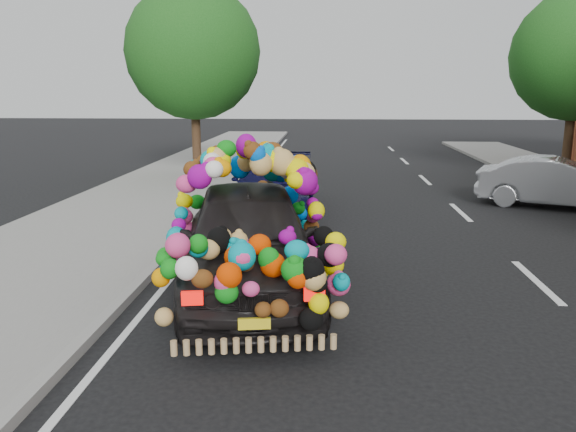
{
  "coord_description": "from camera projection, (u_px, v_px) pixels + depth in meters",
  "views": [
    {
      "loc": [
        0.37,
        -8.37,
        2.85
      ],
      "look_at": [
        -0.22,
        0.32,
        0.9
      ],
      "focal_mm": 35.0,
      "sensor_mm": 36.0,
      "label": 1
    }
  ],
  "objects": [
    {
      "name": "navy_sedan",
      "position": [
        273.0,
        187.0,
        13.09
      ],
      "size": [
        1.89,
        4.5,
        1.3
      ],
      "primitive_type": "imported",
      "rotation": [
        0.0,
        0.0,
        -0.02
      ],
      "color": "black",
      "rests_on": "ground"
    },
    {
      "name": "kerb",
      "position": [
        154.0,
        269.0,
        8.94
      ],
      "size": [
        0.15,
        60.0,
        0.13
      ],
      "primitive_type": "cube",
      "color": "gray",
      "rests_on": "ground"
    },
    {
      "name": "ground",
      "position": [
        301.0,
        276.0,
        8.8
      ],
      "size": [
        100.0,
        100.0,
        0.0
      ],
      "primitive_type": "plane",
      "color": "black",
      "rests_on": "ground"
    },
    {
      "name": "silver_hatchback",
      "position": [
        557.0,
        183.0,
        13.91
      ],
      "size": [
        3.96,
        2.62,
        1.23
      ],
      "primitive_type": "imported",
      "rotation": [
        0.0,
        0.0,
        1.18
      ],
      "color": "#9D9FA4",
      "rests_on": "ground"
    },
    {
      "name": "lane_markings",
      "position": [
        536.0,
        281.0,
        8.56
      ],
      "size": [
        6.0,
        50.0,
        0.01
      ],
      "primitive_type": null,
      "color": "silver",
      "rests_on": "ground"
    },
    {
      "name": "tree_near_sidewalk",
      "position": [
        193.0,
        52.0,
        17.42
      ],
      "size": [
        4.2,
        4.2,
        6.13
      ],
      "color": "#332114",
      "rests_on": "ground"
    },
    {
      "name": "plush_art_car",
      "position": [
        248.0,
        214.0,
        7.95
      ],
      "size": [
        2.95,
        5.09,
        2.22
      ],
      "rotation": [
        0.0,
        0.0,
        0.16
      ],
      "color": "black",
      "rests_on": "ground"
    },
    {
      "name": "sidewalk",
      "position": [
        36.0,
        267.0,
        9.07
      ],
      "size": [
        4.0,
        60.0,
        0.12
      ],
      "primitive_type": "cube",
      "color": "gray",
      "rests_on": "ground"
    }
  ]
}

